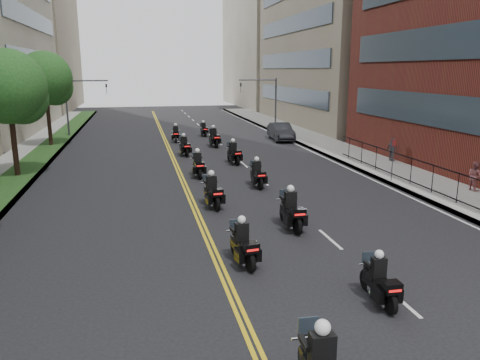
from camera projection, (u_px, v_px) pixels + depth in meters
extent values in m
cube|color=gray|center=(361.00, 159.00, 34.28)|extent=(4.00, 90.00, 0.15)
cube|color=gray|center=(8.00, 174.00, 29.27)|extent=(4.00, 90.00, 0.15)
cube|color=#1D3D16|center=(22.00, 172.00, 29.42)|extent=(2.00, 90.00, 0.04)
cube|color=#333F4C|center=(462.00, 123.00, 26.30)|extent=(0.12, 25.80, 1.80)
cube|color=#333F4C|center=(470.00, 50.00, 25.37)|extent=(0.12, 25.80, 1.80)
cube|color=#333F4C|center=(289.00, 95.00, 55.76)|extent=(0.12, 24.08, 1.80)
cube|color=#333F4C|center=(290.00, 60.00, 54.84)|extent=(0.12, 24.08, 1.80)
cube|color=#333F4C|center=(291.00, 25.00, 53.92)|extent=(0.12, 24.08, 1.80)
cube|color=gray|center=(278.00, 32.00, 83.66)|extent=(15.00, 28.00, 26.00)
cube|color=#333F4C|center=(40.00, 98.00, 49.94)|extent=(0.12, 24.08, 1.80)
cube|color=#333F4C|center=(36.00, 59.00, 49.01)|extent=(0.12, 24.08, 1.80)
cube|color=#333F4C|center=(32.00, 19.00, 48.09)|extent=(0.12, 24.08, 1.80)
cube|color=#766C56|center=(17.00, 27.00, 74.58)|extent=(16.00, 28.00, 26.00)
cube|color=black|center=(474.00, 178.00, 21.37)|extent=(0.05, 28.00, 0.05)
cube|color=black|center=(471.00, 206.00, 21.67)|extent=(0.05, 28.00, 0.05)
cylinder|color=#311C16|center=(13.00, 136.00, 27.92)|extent=(0.32, 0.32, 5.11)
sphere|color=#194D1A|center=(8.00, 87.00, 27.24)|extent=(4.40, 4.40, 4.40)
sphere|color=#194D1A|center=(22.00, 99.00, 27.92)|extent=(3.08, 3.08, 3.08)
cylinder|color=#311C16|center=(48.00, 115.00, 39.29)|extent=(0.32, 0.32, 5.39)
sphere|color=#194D1A|center=(45.00, 78.00, 38.58)|extent=(4.40, 4.40, 4.40)
sphere|color=#194D1A|center=(54.00, 87.00, 39.26)|extent=(3.08, 3.08, 3.08)
cylinder|color=#3F3F44|center=(276.00, 105.00, 49.50)|extent=(0.18, 0.18, 5.60)
cylinder|color=#3F3F44|center=(258.00, 80.00, 48.48)|extent=(4.00, 0.14, 0.14)
imported|color=black|center=(241.00, 88.00, 48.29)|extent=(0.16, 0.20, 1.00)
cylinder|color=#3F3F44|center=(67.00, 108.00, 45.11)|extent=(0.18, 0.18, 5.60)
cylinder|color=#3F3F44|center=(87.00, 81.00, 44.93)|extent=(4.00, 0.14, 0.14)
imported|color=black|center=(106.00, 89.00, 45.49)|extent=(0.16, 0.20, 1.00)
cube|color=black|center=(322.00, 349.00, 8.94)|extent=(0.49, 0.32, 0.68)
sphere|color=white|center=(323.00, 327.00, 8.84)|extent=(0.32, 0.32, 0.32)
cylinder|color=black|center=(390.00, 303.00, 12.59)|extent=(0.14, 0.62, 0.62)
cylinder|color=black|center=(366.00, 280.00, 13.98)|extent=(0.14, 0.62, 0.62)
cube|color=black|center=(378.00, 283.00, 13.22)|extent=(0.41, 1.24, 0.36)
cube|color=silver|center=(377.00, 289.00, 13.32)|extent=(0.36, 0.51, 0.27)
cube|color=black|center=(392.00, 287.00, 12.48)|extent=(0.48, 0.39, 0.29)
cube|color=red|center=(395.00, 291.00, 12.30)|extent=(0.36, 0.04, 0.06)
cube|color=black|center=(379.00, 267.00, 13.16)|extent=(0.41, 0.26, 0.56)
sphere|color=white|center=(379.00, 254.00, 13.08)|extent=(0.26, 0.26, 0.26)
cylinder|color=black|center=(250.00, 262.00, 15.20)|extent=(0.22, 0.69, 0.67)
cylinder|color=black|center=(235.00, 245.00, 16.66)|extent=(0.22, 0.69, 0.67)
cube|color=black|center=(242.00, 246.00, 15.86)|extent=(0.57, 1.38, 0.40)
cube|color=silver|center=(242.00, 252.00, 15.96)|extent=(0.44, 0.59, 0.30)
cube|color=black|center=(250.00, 247.00, 15.08)|extent=(0.56, 0.47, 0.32)
cube|color=red|center=(253.00, 250.00, 14.89)|extent=(0.40, 0.08, 0.07)
cube|color=black|center=(242.00, 231.00, 15.80)|extent=(0.47, 0.33, 0.61)
sphere|color=white|center=(242.00, 220.00, 15.71)|extent=(0.29, 0.29, 0.29)
cylinder|color=black|center=(298.00, 226.00, 18.64)|extent=(0.16, 0.74, 0.74)
cylinder|color=black|center=(284.00, 213.00, 20.28)|extent=(0.16, 0.74, 0.74)
cube|color=black|center=(291.00, 212.00, 19.39)|extent=(0.48, 1.47, 0.43)
cube|color=silver|center=(290.00, 218.00, 19.50)|extent=(0.42, 0.60, 0.33)
cube|color=black|center=(298.00, 212.00, 18.51)|extent=(0.57, 0.46, 0.35)
cube|color=red|center=(300.00, 215.00, 18.30)|extent=(0.43, 0.04, 0.08)
cube|color=black|center=(290.00, 199.00, 19.31)|extent=(0.48, 0.31, 0.67)
sphere|color=white|center=(291.00, 189.00, 19.22)|extent=(0.31, 0.31, 0.31)
cylinder|color=black|center=(217.00, 204.00, 21.76)|extent=(0.22, 0.73, 0.72)
cylinder|color=black|center=(208.00, 195.00, 23.31)|extent=(0.22, 0.73, 0.72)
cube|color=black|center=(212.00, 193.00, 22.47)|extent=(0.60, 1.46, 0.42)
cube|color=silver|center=(212.00, 198.00, 22.57)|extent=(0.46, 0.62, 0.32)
cube|color=black|center=(217.00, 192.00, 21.63)|extent=(0.59, 0.50, 0.34)
cube|color=red|center=(218.00, 194.00, 21.43)|extent=(0.42, 0.08, 0.07)
cube|color=black|center=(212.00, 182.00, 22.39)|extent=(0.49, 0.34, 0.65)
sphere|color=white|center=(211.00, 173.00, 22.30)|extent=(0.31, 0.31, 0.31)
cylinder|color=black|center=(261.00, 184.00, 25.62)|extent=(0.14, 0.69, 0.69)
cylinder|color=black|center=(253.00, 177.00, 27.15)|extent=(0.14, 0.69, 0.69)
cube|color=black|center=(257.00, 176.00, 26.32)|extent=(0.43, 1.36, 0.40)
cube|color=silver|center=(257.00, 179.00, 26.42)|extent=(0.39, 0.56, 0.30)
cube|color=black|center=(261.00, 174.00, 25.50)|extent=(0.53, 0.43, 0.32)
cube|color=red|center=(262.00, 176.00, 25.31)|extent=(0.40, 0.03, 0.07)
cube|color=black|center=(257.00, 167.00, 26.25)|extent=(0.44, 0.28, 0.62)
sphere|color=white|center=(257.00, 159.00, 26.17)|extent=(0.29, 0.29, 0.29)
cylinder|color=black|center=(200.00, 174.00, 28.05)|extent=(0.15, 0.71, 0.71)
cylinder|color=black|center=(196.00, 168.00, 29.63)|extent=(0.15, 0.71, 0.71)
cube|color=black|center=(198.00, 166.00, 28.78)|extent=(0.45, 1.41, 0.42)
cube|color=silver|center=(198.00, 170.00, 28.88)|extent=(0.40, 0.58, 0.31)
cube|color=black|center=(200.00, 165.00, 27.93)|extent=(0.54, 0.44, 0.33)
cube|color=red|center=(200.00, 166.00, 27.73)|extent=(0.42, 0.04, 0.07)
cube|color=black|center=(197.00, 158.00, 28.71)|extent=(0.46, 0.30, 0.64)
sphere|color=white|center=(197.00, 151.00, 28.61)|extent=(0.30, 0.30, 0.30)
cylinder|color=black|center=(237.00, 161.00, 32.07)|extent=(0.23, 0.72, 0.71)
cylinder|color=black|center=(230.00, 156.00, 33.61)|extent=(0.23, 0.72, 0.71)
cube|color=black|center=(233.00, 154.00, 32.78)|extent=(0.60, 1.45, 0.42)
cube|color=silver|center=(233.00, 158.00, 32.88)|extent=(0.46, 0.62, 0.31)
cube|color=black|center=(237.00, 153.00, 31.95)|extent=(0.59, 0.50, 0.33)
cube|color=red|center=(238.00, 154.00, 31.75)|extent=(0.42, 0.08, 0.07)
cube|color=black|center=(233.00, 147.00, 32.70)|extent=(0.49, 0.34, 0.65)
sphere|color=white|center=(233.00, 141.00, 32.61)|extent=(0.30, 0.30, 0.30)
cylinder|color=black|center=(187.00, 153.00, 35.17)|extent=(0.23, 0.71, 0.69)
cylinder|color=black|center=(182.00, 149.00, 36.66)|extent=(0.23, 0.71, 0.69)
cube|color=black|center=(184.00, 147.00, 35.85)|extent=(0.60, 1.42, 0.41)
cube|color=silver|center=(184.00, 150.00, 35.95)|extent=(0.46, 0.61, 0.31)
cube|color=black|center=(187.00, 146.00, 35.05)|extent=(0.58, 0.49, 0.33)
cube|color=red|center=(187.00, 146.00, 34.86)|extent=(0.41, 0.08, 0.07)
cube|color=black|center=(184.00, 141.00, 35.78)|extent=(0.48, 0.34, 0.63)
sphere|color=white|center=(184.00, 135.00, 35.69)|extent=(0.30, 0.30, 0.30)
cylinder|color=black|center=(216.00, 144.00, 39.23)|extent=(0.22, 0.76, 0.75)
cylinder|color=black|center=(211.00, 141.00, 40.86)|extent=(0.22, 0.76, 0.75)
cube|color=black|center=(214.00, 139.00, 39.97)|extent=(0.60, 1.52, 0.44)
cube|color=silver|center=(213.00, 141.00, 40.08)|extent=(0.47, 0.64, 0.33)
cube|color=black|center=(216.00, 137.00, 39.10)|extent=(0.61, 0.51, 0.35)
cube|color=red|center=(217.00, 138.00, 38.89)|extent=(0.44, 0.08, 0.08)
cube|color=black|center=(213.00, 132.00, 39.90)|extent=(0.51, 0.35, 0.68)
sphere|color=white|center=(213.00, 127.00, 39.80)|extent=(0.32, 0.32, 0.32)
cylinder|color=black|center=(176.00, 139.00, 41.98)|extent=(0.19, 0.69, 0.68)
cylinder|color=black|center=(176.00, 137.00, 43.52)|extent=(0.19, 0.69, 0.68)
cube|color=black|center=(176.00, 135.00, 42.68)|extent=(0.51, 1.38, 0.40)
cube|color=silver|center=(176.00, 137.00, 42.79)|extent=(0.42, 0.58, 0.30)
cube|color=black|center=(176.00, 133.00, 41.86)|extent=(0.55, 0.46, 0.32)
cube|color=red|center=(176.00, 134.00, 41.66)|extent=(0.40, 0.06, 0.07)
cube|color=black|center=(176.00, 129.00, 42.62)|extent=(0.46, 0.31, 0.62)
sphere|color=white|center=(175.00, 125.00, 42.53)|extent=(0.29, 0.29, 0.29)
cylinder|color=black|center=(205.00, 134.00, 45.74)|extent=(0.17, 0.63, 0.62)
cylinder|color=black|center=(202.00, 132.00, 47.11)|extent=(0.17, 0.63, 0.62)
cube|color=black|center=(204.00, 130.00, 46.37)|extent=(0.47, 1.26, 0.37)
cube|color=silver|center=(204.00, 132.00, 46.46)|extent=(0.38, 0.53, 0.28)
cube|color=black|center=(205.00, 129.00, 45.63)|extent=(0.50, 0.42, 0.29)
cube|color=red|center=(206.00, 129.00, 45.45)|extent=(0.37, 0.05, 0.06)
cube|color=black|center=(203.00, 126.00, 46.30)|extent=(0.42, 0.28, 0.57)
sphere|color=white|center=(203.00, 122.00, 46.22)|extent=(0.27, 0.27, 0.27)
imported|color=black|center=(281.00, 132.00, 43.55)|extent=(2.04, 4.97, 1.60)
imported|color=#9C5558|center=(475.00, 176.00, 24.84)|extent=(0.66, 0.81, 1.57)
imported|color=#48464F|center=(392.00, 150.00, 32.86)|extent=(0.51, 0.99, 1.61)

